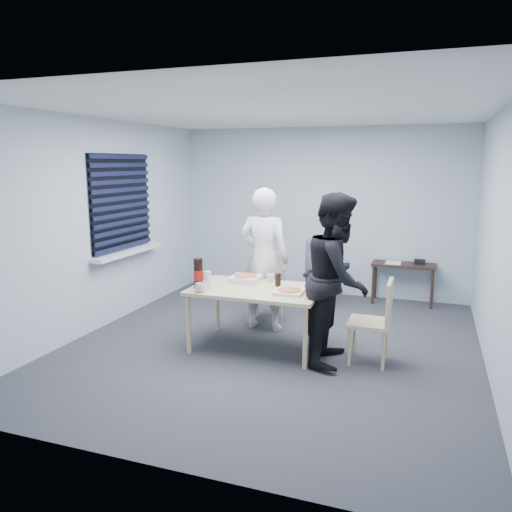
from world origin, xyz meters
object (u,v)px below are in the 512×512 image
at_px(soda_bottle, 198,274).
at_px(dining_table, 257,293).
at_px(person_white, 264,259).
at_px(side_table, 404,269).
at_px(chair_right, 378,316).
at_px(stool, 318,280).
at_px(mug_a, 201,287).
at_px(chair_far, 267,281).
at_px(mug_b, 270,278).
at_px(person_black, 337,279).
at_px(backpack, 318,257).

bearing_deg(soda_bottle, dining_table, 18.18).
bearing_deg(person_white, side_table, -132.11).
xyz_separation_m(dining_table, chair_right, (1.32, -0.00, -0.12)).
bearing_deg(stool, chair_right, -61.08).
bearing_deg(mug_a, chair_far, 78.82).
height_order(side_table, mug_b, mug_b).
bearing_deg(dining_table, person_white, 102.17).
relative_size(dining_table, mug_b, 14.27).
bearing_deg(mug_b, person_white, 119.43).
bearing_deg(person_black, chair_right, -82.70).
relative_size(chair_right, stool, 1.80).
bearing_deg(person_white, chair_far, -78.06).
distance_m(chair_right, backpack, 2.17).
xyz_separation_m(backpack, mug_a, (-0.78, -2.23, 0.02)).
bearing_deg(backpack, soda_bottle, -125.99).
height_order(chair_far, person_black, person_black).
bearing_deg(chair_far, person_white, -78.06).
bearing_deg(soda_bottle, chair_far, 73.28).
bearing_deg(soda_bottle, backpack, 67.00).
bearing_deg(side_table, chair_far, -140.76).
bearing_deg(person_white, backpack, -109.28).
distance_m(dining_table, mug_b, 0.36).
bearing_deg(stool, side_table, 24.81).
xyz_separation_m(chair_right, person_white, (-1.47, 0.69, 0.37)).
relative_size(stool, backpack, 1.05).
bearing_deg(person_white, mug_a, 70.64).
distance_m(person_black, backpack, 2.05).
relative_size(person_black, backpack, 3.76).
distance_m(chair_right, person_white, 1.66).
height_order(chair_far, mug_b, chair_far).
bearing_deg(person_black, mug_b, 64.92).
relative_size(person_black, side_table, 1.96).
xyz_separation_m(person_white, mug_a, (-0.36, -1.04, -0.14)).
height_order(chair_far, soda_bottle, soda_bottle).
height_order(dining_table, side_table, dining_table).
bearing_deg(soda_bottle, person_white, 62.28).
relative_size(dining_table, mug_a, 11.60).
bearing_deg(side_table, backpack, -154.62).
bearing_deg(soda_bottle, side_table, 52.17).
distance_m(chair_right, person_black, 0.56).
bearing_deg(stool, dining_table, -98.13).
bearing_deg(chair_right, chair_far, 145.17).
relative_size(person_white, backpack, 3.76).
bearing_deg(person_black, dining_table, 86.35).
relative_size(backpack, mug_b, 4.70).
height_order(person_white, mug_a, person_white).
xyz_separation_m(chair_right, stool, (-1.05, 1.90, -0.13)).
xyz_separation_m(stool, soda_bottle, (-0.88, -2.10, 0.47)).
xyz_separation_m(side_table, stool, (-1.16, -0.54, -0.14)).
bearing_deg(dining_table, mug_b, 82.44).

